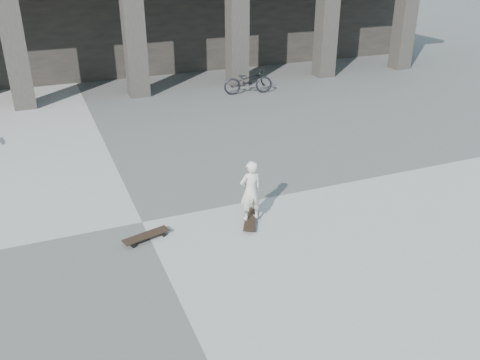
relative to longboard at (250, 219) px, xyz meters
name	(u,v)px	position (x,y,z in m)	size (l,w,h in m)	color
ground	(142,222)	(-1.84, 0.77, -0.07)	(90.00, 90.00, 0.00)	#4F504D
longboard	(250,219)	(0.00, 0.00, 0.00)	(0.58, 0.88, 0.09)	black
skateboard_spare	(146,236)	(-1.91, 0.14, 0.01)	(0.87, 0.42, 0.10)	black
child	(251,191)	(0.00, 0.00, 0.59)	(0.42, 0.27, 1.14)	beige
bicycle	(248,81)	(3.42, 8.07, 0.37)	(0.58, 1.66, 0.87)	black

